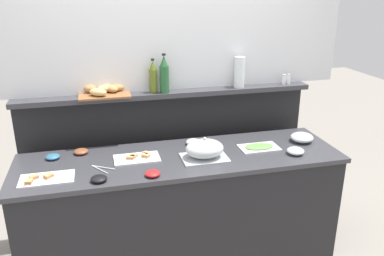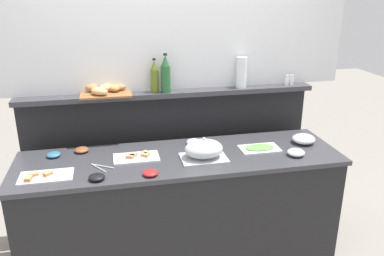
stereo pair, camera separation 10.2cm
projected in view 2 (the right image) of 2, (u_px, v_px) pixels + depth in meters
name	position (u px, v px, depth m)	size (l,w,h in m)	color
ground_plane	(170.00, 216.00, 3.83)	(12.00, 12.00, 0.00)	gray
buffet_counter	(181.00, 208.00, 3.12)	(2.43, 0.70, 0.90)	black
back_ledge_unit	(170.00, 156.00, 3.53)	(2.46, 0.22, 1.29)	black
upper_wall_panel	(167.00, 7.00, 3.12)	(3.06, 0.08, 1.31)	silver
sandwich_platter_side	(44.00, 176.00, 2.65)	(0.35, 0.19, 0.04)	white
sandwich_platter_rear	(137.00, 157.00, 2.94)	(0.34, 0.20, 0.04)	white
cold_cuts_platter	(260.00, 148.00, 3.10)	(0.31, 0.19, 0.02)	silver
serving_cloche	(204.00, 150.00, 2.91)	(0.34, 0.24, 0.17)	#B7BABF
glass_bowl_large	(194.00, 142.00, 3.17)	(0.12, 0.12, 0.05)	silver
glass_bowl_medium	(296.00, 153.00, 2.98)	(0.13, 0.13, 0.05)	silver
glass_bowl_small	(304.00, 139.00, 3.21)	(0.19, 0.19, 0.07)	silver
condiment_bowl_teal	(97.00, 177.00, 2.61)	(0.11, 0.11, 0.04)	black
condiment_bowl_red	(82.00, 150.00, 3.04)	(0.11, 0.11, 0.04)	brown
condiment_bowl_cream	(150.00, 173.00, 2.67)	(0.10, 0.10, 0.04)	red
condiment_bowl_dark	(54.00, 155.00, 2.96)	(0.10, 0.10, 0.04)	teal
serving_tongs	(100.00, 167.00, 2.79)	(0.16, 0.16, 0.01)	#B7BABF
wine_bottle_green	(166.00, 75.00, 3.17)	(0.08, 0.08, 0.32)	#23562D
olive_oil_bottle	(155.00, 77.00, 3.18)	(0.06, 0.06, 0.28)	#56661E
salt_shaker	(287.00, 80.00, 3.44)	(0.03, 0.03, 0.09)	white
pepper_shaker	(292.00, 80.00, 3.44)	(0.03, 0.03, 0.09)	white
bread_basket	(106.00, 90.00, 3.15)	(0.40, 0.27, 0.08)	brown
water_carafe	(242.00, 72.00, 3.32)	(0.09, 0.09, 0.26)	silver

